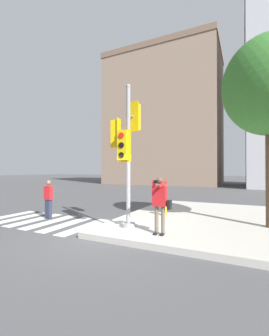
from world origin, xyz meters
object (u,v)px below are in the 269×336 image
at_px(pedestrian_distant, 48,198).
at_px(traffic_signal_pole, 126,144).
at_px(fire_hydrant, 164,207).
at_px(person_photographer, 160,200).

bearing_deg(pedestrian_distant, traffic_signal_pole, -5.78).
bearing_deg(fire_hydrant, person_photographer, -73.97).
bearing_deg(person_photographer, traffic_signal_pole, 165.00).
distance_m(traffic_signal_pole, fire_hydrant, 3.37).
height_order(person_photographer, fire_hydrant, person_photographer).
bearing_deg(fire_hydrant, traffic_signal_pole, -103.16).
relative_size(traffic_signal_pole, person_photographer, 2.85).
xyz_separation_m(person_photographer, pedestrian_distant, (-5.21, 0.74, -0.30)).
bearing_deg(traffic_signal_pole, pedestrian_distant, 174.22).
xyz_separation_m(traffic_signal_pole, fire_hydrant, (0.54, 2.32, -2.38)).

